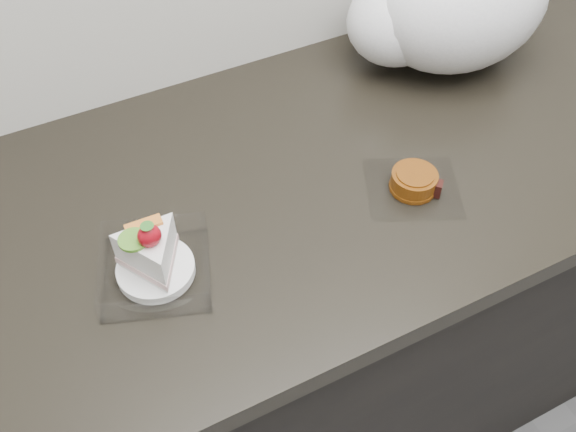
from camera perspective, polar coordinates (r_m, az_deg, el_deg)
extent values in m
cube|color=black|center=(1.43, 4.52, -8.35)|extent=(2.00, 0.60, 0.86)
cube|color=black|center=(1.08, 5.94, 4.68)|extent=(2.04, 0.64, 0.04)
cube|color=white|center=(0.92, -11.57, -5.02)|extent=(0.19, 0.19, 0.00)
cylinder|color=white|center=(0.91, -11.66, -4.68)|extent=(0.11, 0.11, 0.01)
ellipsoid|color=#B40C20|center=(0.84, -12.22, -1.72)|extent=(0.03, 0.03, 0.03)
cone|color=#2D7223|center=(0.82, -12.39, -1.03)|extent=(0.02, 0.02, 0.01)
cylinder|color=#5AA530|center=(0.85, -13.60, -2.07)|extent=(0.04, 0.04, 0.00)
cube|color=orange|center=(0.86, -12.72, -0.76)|extent=(0.05, 0.02, 0.00)
cube|color=white|center=(1.02, 10.99, 2.44)|extent=(0.19, 0.18, 0.00)
cylinder|color=brown|center=(1.01, 11.12, 3.05)|extent=(0.09, 0.09, 0.03)
cylinder|color=brown|center=(1.02, 11.03, 2.60)|extent=(0.09, 0.09, 0.01)
cylinder|color=brown|center=(1.00, 11.26, 3.71)|extent=(0.07, 0.07, 0.00)
cube|color=black|center=(1.01, 12.95, 2.42)|extent=(0.03, 0.03, 0.03)
ellipsoid|color=white|center=(1.24, 15.12, 17.97)|extent=(0.36, 0.29, 0.25)
ellipsoid|color=white|center=(1.21, 9.84, 16.81)|extent=(0.21, 0.19, 0.16)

